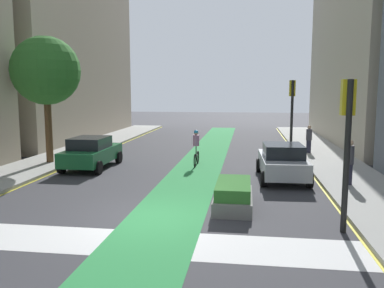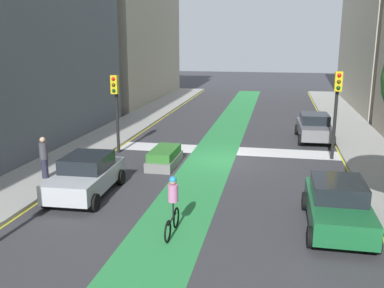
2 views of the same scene
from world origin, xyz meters
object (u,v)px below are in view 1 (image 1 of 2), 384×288
(traffic_signal_near_right, at_px, (347,126))
(median_planter, at_px, (233,195))
(car_silver_right_far, at_px, (282,161))
(traffic_signal_far_right, at_px, (292,103))
(pedestrian_sidewalk_right_b, at_px, (349,162))
(cyclist_in_lane, at_px, (196,147))
(car_green_left_far, at_px, (91,152))
(street_tree_near, at_px, (46,71))
(pedestrian_sidewalk_right_a, at_px, (309,139))

(traffic_signal_near_right, relative_size, median_planter, 1.54)
(car_silver_right_far, xyz_separation_m, median_planter, (-1.95, -4.45, -0.40))
(car_silver_right_far, bearing_deg, traffic_signal_near_right, -80.02)
(traffic_signal_near_right, height_order, traffic_signal_far_right, traffic_signal_far_right)
(traffic_signal_near_right, height_order, pedestrian_sidewalk_right_b, traffic_signal_near_right)
(cyclist_in_lane, bearing_deg, traffic_signal_near_right, -59.91)
(traffic_signal_near_right, xyz_separation_m, traffic_signal_far_right, (-0.01, 13.49, 0.21))
(median_planter, bearing_deg, traffic_signal_far_right, 75.36)
(traffic_signal_near_right, bearing_deg, car_green_left_far, 143.52)
(street_tree_near, bearing_deg, pedestrian_sidewalk_right_a, 19.94)
(car_silver_right_far, distance_m, median_planter, 4.88)
(street_tree_near, bearing_deg, pedestrian_sidewalk_right_b, -12.59)
(pedestrian_sidewalk_right_a, bearing_deg, street_tree_near, -160.06)
(pedestrian_sidewalk_right_a, distance_m, pedestrian_sidewalk_right_b, 8.18)
(car_silver_right_far, xyz_separation_m, pedestrian_sidewalk_right_b, (2.46, -1.23, 0.27))
(street_tree_near, height_order, median_planter, street_tree_near)
(pedestrian_sidewalk_right_a, height_order, pedestrian_sidewalk_right_b, pedestrian_sidewalk_right_b)
(pedestrian_sidewalk_right_b, bearing_deg, car_silver_right_far, 153.53)
(car_green_left_far, height_order, pedestrian_sidewalk_right_a, pedestrian_sidewalk_right_a)
(cyclist_in_lane, distance_m, street_tree_near, 8.54)
(traffic_signal_far_right, relative_size, car_silver_right_far, 1.04)
(street_tree_near, bearing_deg, traffic_signal_far_right, 22.38)
(cyclist_in_lane, bearing_deg, street_tree_near, -174.21)
(car_green_left_far, xyz_separation_m, pedestrian_sidewalk_right_b, (11.64, -2.54, 0.27))
(car_green_left_far, bearing_deg, street_tree_near, 166.09)
(car_silver_right_far, xyz_separation_m, street_tree_near, (-11.70, 1.94, 4.01))
(traffic_signal_near_right, height_order, cyclist_in_lane, traffic_signal_near_right)
(car_green_left_far, bearing_deg, traffic_signal_far_right, 29.84)
(car_silver_right_far, height_order, car_green_left_far, same)
(traffic_signal_far_right, height_order, pedestrian_sidewalk_right_b, traffic_signal_far_right)
(car_silver_right_far, distance_m, cyclist_in_lane, 4.92)
(pedestrian_sidewalk_right_a, height_order, median_planter, pedestrian_sidewalk_right_a)
(traffic_signal_far_right, distance_m, pedestrian_sidewalk_right_b, 8.78)
(traffic_signal_far_right, distance_m, cyclist_in_lane, 7.20)
(car_green_left_far, relative_size, median_planter, 1.56)
(pedestrian_sidewalk_right_b, bearing_deg, pedestrian_sidewalk_right_a, 92.38)
(median_planter, bearing_deg, car_green_left_far, 141.44)
(car_silver_right_far, xyz_separation_m, pedestrian_sidewalk_right_a, (2.12, 6.95, 0.18))
(traffic_signal_far_right, bearing_deg, street_tree_near, -157.62)
(car_green_left_far, height_order, pedestrian_sidewalk_right_b, pedestrian_sidewalk_right_b)
(car_green_left_far, bearing_deg, median_planter, -38.56)
(car_green_left_far, distance_m, street_tree_near, 4.78)
(median_planter, bearing_deg, street_tree_near, 146.77)
(median_planter, bearing_deg, pedestrian_sidewalk_right_b, 36.17)
(car_silver_right_far, height_order, cyclist_in_lane, cyclist_in_lane)
(traffic_signal_far_right, bearing_deg, traffic_signal_near_right, -89.95)
(traffic_signal_far_right, bearing_deg, pedestrian_sidewalk_right_a, -13.80)
(traffic_signal_far_right, relative_size, pedestrian_sidewalk_right_b, 2.49)
(traffic_signal_far_right, distance_m, car_silver_right_far, 7.64)
(traffic_signal_near_right, bearing_deg, median_planter, 148.93)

